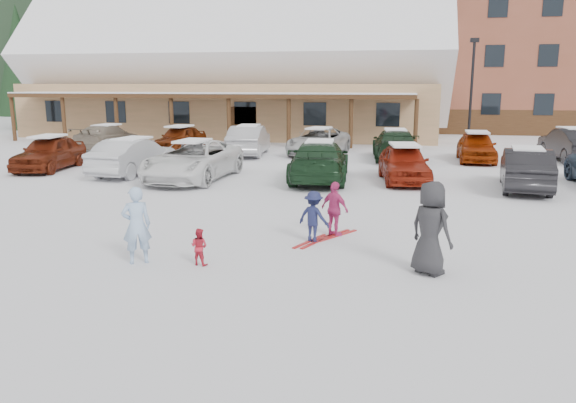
% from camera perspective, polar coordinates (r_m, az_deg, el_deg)
% --- Properties ---
extents(ground, '(160.00, 160.00, 0.00)m').
position_cam_1_polar(ground, '(12.17, -2.32, -5.51)').
color(ground, white).
rests_on(ground, ground).
extents(day_lodge, '(29.12, 12.50, 10.38)m').
position_cam_1_polar(day_lodge, '(40.96, -5.54, 12.30)').
color(day_lodge, tan).
rests_on(day_lodge, ground).
extents(alpine_hotel, '(31.48, 14.01, 21.48)m').
position_cam_1_polar(alpine_hotel, '(50.85, 25.40, 16.46)').
color(alpine_hotel, brown).
rests_on(alpine_hotel, ground).
extents(lamp_post, '(0.50, 0.25, 6.20)m').
position_cam_1_polar(lamp_post, '(35.17, 18.16, 11.12)').
color(lamp_post, black).
rests_on(lamp_post, ground).
extents(conifer_0, '(4.40, 4.40, 10.20)m').
position_cam_1_polar(conifer_0, '(50.34, -24.27, 13.24)').
color(conifer_0, black).
rests_on(conifer_0, ground).
extents(conifer_2, '(5.28, 5.28, 12.24)m').
position_cam_1_polar(conifer_2, '(62.62, -20.96, 14.09)').
color(conifer_2, black).
rests_on(conifer_2, ground).
extents(conifer_3, '(3.96, 3.96, 9.18)m').
position_cam_1_polar(conifer_3, '(55.39, 15.01, 13.06)').
color(conifer_3, black).
rests_on(conifer_3, ground).
extents(adult_skier, '(0.70, 0.63, 1.61)m').
position_cam_1_polar(adult_skier, '(11.87, -15.13, -2.34)').
color(adult_skier, '#9CBCE2').
rests_on(adult_skier, ground).
extents(toddler_red, '(0.42, 0.36, 0.77)m').
position_cam_1_polar(toddler_red, '(11.60, -9.02, -4.55)').
color(toddler_red, red).
rests_on(toddler_red, ground).
extents(child_navy, '(0.90, 0.71, 1.21)m').
position_cam_1_polar(child_navy, '(13.04, 2.62, -1.56)').
color(child_navy, '#191E44').
rests_on(child_navy, ground).
extents(skis_child_navy, '(0.71, 1.37, 0.03)m').
position_cam_1_polar(skis_child_navy, '(13.19, 2.60, -4.06)').
color(skis_child_navy, '#A21717').
rests_on(skis_child_navy, ground).
extents(child_magenta, '(0.84, 0.70, 1.34)m').
position_cam_1_polar(child_magenta, '(13.57, 4.78, -0.78)').
color(child_magenta, '#C73374').
rests_on(child_magenta, ground).
extents(skis_child_magenta, '(0.92, 1.29, 0.03)m').
position_cam_1_polar(skis_child_magenta, '(13.73, 4.73, -3.44)').
color(skis_child_magenta, '#A21717').
rests_on(skis_child_magenta, ground).
extents(bystander_dark, '(1.06, 1.02, 1.83)m').
position_cam_1_polar(bystander_dark, '(11.13, 14.29, -2.64)').
color(bystander_dark, '#28282A').
rests_on(bystander_dark, ground).
extents(parked_car_0, '(2.15, 4.42, 1.45)m').
position_cam_1_polar(parked_car_0, '(26.13, -23.09, 4.57)').
color(parked_car_0, '#621E0D').
rests_on(parked_car_0, ground).
extents(parked_car_1, '(1.99, 4.60, 1.47)m').
position_cam_1_polar(parked_car_1, '(23.65, -15.48, 4.44)').
color(parked_car_1, '#B7B8BD').
rests_on(parked_car_1, ground).
extents(parked_car_2, '(2.75, 5.54, 1.51)m').
position_cam_1_polar(parked_car_2, '(21.82, -9.62, 4.15)').
color(parked_car_2, white).
rests_on(parked_car_2, ground).
extents(parked_car_3, '(2.49, 5.35, 1.51)m').
position_cam_1_polar(parked_car_3, '(21.31, 3.22, 4.12)').
color(parked_car_3, '#18351D').
rests_on(parked_car_3, ground).
extents(parked_car_4, '(2.22, 4.31, 1.40)m').
position_cam_1_polar(parked_car_4, '(21.54, 11.70, 3.83)').
color(parked_car_4, maroon).
rests_on(parked_car_4, ground).
extents(parked_car_5, '(2.08, 4.56, 1.45)m').
position_cam_1_polar(parked_car_5, '(21.18, 23.02, 3.05)').
color(parked_car_5, black).
rests_on(parked_car_5, ground).
extents(parked_car_7, '(2.03, 4.82, 1.39)m').
position_cam_1_polar(parked_car_7, '(32.94, -17.90, 6.22)').
color(parked_car_7, gray).
rests_on(parked_car_7, ground).
extents(parked_car_8, '(2.01, 4.20, 1.39)m').
position_cam_1_polar(parked_car_8, '(31.11, -10.94, 6.27)').
color(parked_car_8, '#62220A').
rests_on(parked_car_8, ground).
extents(parked_car_9, '(2.08, 4.79, 1.53)m').
position_cam_1_polar(parked_car_9, '(29.04, -3.99, 6.21)').
color(parked_car_9, '#AAAAAE').
rests_on(parked_car_9, ground).
extents(parked_car_10, '(3.10, 5.29, 1.38)m').
position_cam_1_polar(parked_car_10, '(29.28, 3.13, 6.13)').
color(parked_car_10, '#BEBEBE').
rests_on(parked_car_10, ground).
extents(parked_car_11, '(2.44, 5.18, 1.46)m').
position_cam_1_polar(parked_car_11, '(27.76, 10.81, 5.69)').
color(parked_car_11, '#19301C').
rests_on(parked_car_11, ground).
extents(parked_car_12, '(1.78, 4.16, 1.40)m').
position_cam_1_polar(parked_car_12, '(28.12, 18.59, 5.30)').
color(parked_car_12, '#912B06').
rests_on(parked_car_12, ground).
extents(parked_car_13, '(2.09, 4.88, 1.56)m').
position_cam_1_polar(parked_car_13, '(30.09, 26.82, 5.19)').
color(parked_car_13, black).
rests_on(parked_car_13, ground).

